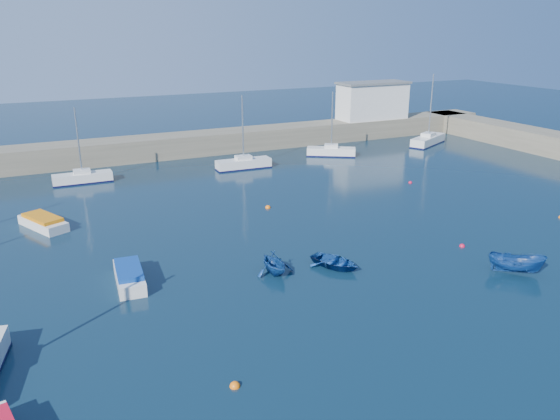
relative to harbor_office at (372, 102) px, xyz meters
name	(u,v)px	position (x,y,z in m)	size (l,w,h in m)	color
ground	(398,332)	(-30.00, -46.00, -5.10)	(220.00, 220.00, 0.00)	#0C2335
back_wall	(170,146)	(-30.00, 0.00, -3.80)	(96.00, 4.50, 2.60)	#6E6654
right_arm	(517,136)	(14.00, -14.00, -3.80)	(4.50, 32.00, 2.60)	#6E6654
harbor_office	(372,102)	(0.00, 0.00, 0.00)	(10.00, 4.00, 5.00)	silver
sailboat_5	(83,178)	(-41.38, -8.17, -4.53)	(5.88, 1.73, 7.75)	silver
sailboat_6	(244,163)	(-24.13, -9.78, -4.50)	(6.31, 1.96, 8.26)	silver
sailboat_7	(331,151)	(-11.83, -8.49, -4.52)	(5.96, 4.57, 7.92)	silver
sailboat_8	(428,140)	(3.71, -8.26, -4.45)	(7.34, 5.09, 9.46)	silver
motorboat_1	(129,276)	(-41.62, -33.97, -4.57)	(2.00, 4.69, 1.12)	silver
motorboat_2	(43,222)	(-45.88, -20.78, -4.62)	(3.64, 5.20, 1.02)	silver
dinghy_center	(335,262)	(-28.70, -37.43, -4.74)	(2.50, 3.50, 0.72)	navy
dinghy_left	(274,263)	(-32.81, -36.55, -4.35)	(2.47, 2.86, 1.51)	navy
dinghy_right	(517,263)	(-18.54, -43.37, -4.41)	(1.34, 3.55, 1.37)	navy
buoy_0	(235,386)	(-39.42, -46.54, -5.10)	(0.49, 0.49, 0.49)	orange
buoy_1	(462,246)	(-18.40, -38.37, -5.10)	(0.43, 0.43, 0.43)	red
buoy_3	(268,208)	(-27.54, -23.98, -5.10)	(0.50, 0.50, 0.50)	orange
buoy_4	(410,183)	(-10.85, -22.87, -5.10)	(0.39, 0.39, 0.39)	red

